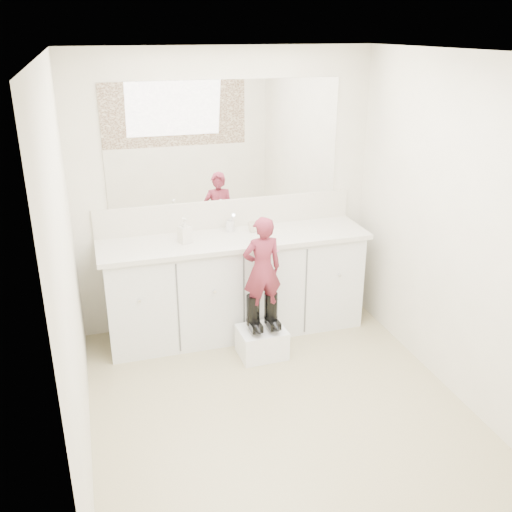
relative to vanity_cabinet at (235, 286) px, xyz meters
name	(u,v)px	position (x,y,z in m)	size (l,w,h in m)	color
floor	(281,410)	(0.00, -1.23, -0.42)	(3.00, 3.00, 0.00)	#978963
ceiling	(287,52)	(0.00, -1.23, 1.97)	(3.00, 3.00, 0.00)	white
wall_back	(226,192)	(0.00, 0.27, 0.77)	(2.60, 2.60, 0.00)	beige
wall_front	(409,387)	(0.00, -2.73, 0.77)	(2.60, 2.60, 0.00)	beige
wall_left	(69,278)	(-1.30, -1.23, 0.78)	(3.00, 3.00, 0.00)	beige
wall_right	(461,234)	(1.30, -1.23, 0.78)	(3.00, 3.00, 0.00)	beige
vanity_cabinet	(235,286)	(0.00, 0.00, 0.00)	(2.20, 0.55, 0.85)	silver
countertop	(235,239)	(0.00, -0.01, 0.45)	(2.28, 0.58, 0.04)	beige
backsplash	(227,213)	(0.00, 0.26, 0.59)	(2.28, 0.03, 0.25)	beige
mirror	(225,142)	(0.00, 0.26, 1.22)	(2.00, 0.02, 1.00)	white
dot_panel	(420,283)	(0.00, -2.71, 1.22)	(2.00, 0.01, 1.20)	#472819
faucet	(230,225)	(0.00, 0.15, 0.52)	(0.08, 0.08, 0.10)	silver
cup	(253,227)	(0.18, 0.07, 0.51)	(0.09, 0.09, 0.09)	beige
soap_bottle	(185,230)	(-0.42, -0.02, 0.57)	(0.09, 0.10, 0.21)	beige
step_stool	(262,342)	(0.09, -0.48, -0.31)	(0.38, 0.31, 0.24)	white
boot_left	(253,313)	(0.02, -0.48, -0.03)	(0.11, 0.21, 0.31)	black
boot_right	(271,311)	(0.17, -0.48, -0.03)	(0.11, 0.21, 0.31)	black
toddler	(262,269)	(0.09, -0.48, 0.35)	(0.31, 0.21, 0.86)	#AB3443
toothbrush	(271,254)	(0.16, -0.48, 0.46)	(0.01, 0.01, 0.14)	pink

